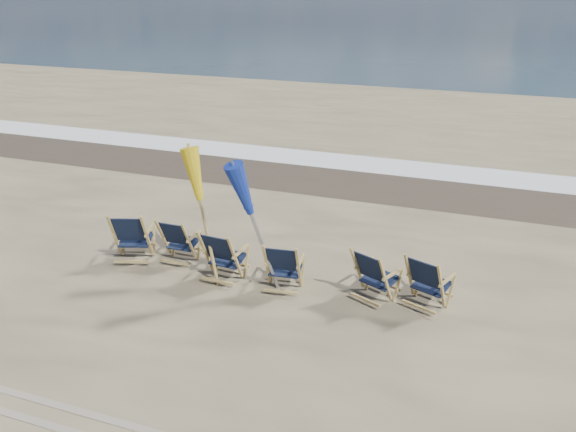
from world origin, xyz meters
name	(u,v)px	position (x,y,z in m)	size (l,w,h in m)	color
ocean	(483,0)	(0.00, 128.00, 0.00)	(400.00, 400.00, 0.00)	#324753
surf_foam	(361,163)	(0.00, 8.30, 0.00)	(200.00, 1.40, 0.01)	silver
wet_sand_strip	(348,181)	(0.00, 6.80, 0.00)	(200.00, 2.60, 0.00)	#42362A
beach_chair_0	(147,238)	(-2.32, 1.31, 0.51)	(0.66, 0.74, 1.02)	black
beach_chair_1	(189,243)	(-1.57, 1.46, 0.46)	(0.59, 0.66, 0.91)	black
beach_chair_2	(235,260)	(-0.53, 1.09, 0.50)	(0.64, 0.72, 0.99)	black
beach_chair_3	(298,270)	(0.54, 1.17, 0.47)	(0.60, 0.67, 0.94)	black
beach_chair_4	(385,282)	(1.91, 1.23, 0.47)	(0.61, 0.68, 0.95)	black
beach_chair_5	(441,288)	(2.73, 1.31, 0.48)	(0.61, 0.69, 0.96)	black
umbrella_yellow	(202,182)	(-1.06, 1.13, 1.77)	(0.30, 0.30, 2.30)	tan
umbrella_blue	(258,189)	(-0.06, 1.01, 1.82)	(0.30, 0.30, 2.35)	#A5A5AD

